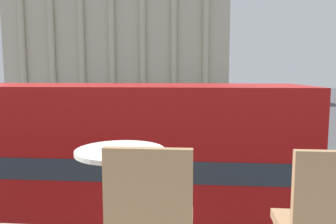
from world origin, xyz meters
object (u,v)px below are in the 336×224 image
object	(u,v)px
plaza_building_left	(123,44)
pedestrian_olive	(184,121)
traffic_light_mid	(256,117)
double_decker_bus	(72,163)
cafe_dining_table	(121,177)
cafe_chair_0	(151,222)
car_white	(221,122)
pedestrian_grey	(201,120)
pedestrian_white	(101,108)
pedestrian_red	(303,112)
traffic_light_far	(184,101)

from	to	relation	value
plaza_building_left	pedestrian_olive	distance (m)	37.09
plaza_building_left	pedestrian_olive	world-z (taller)	plaza_building_left
traffic_light_mid	double_decker_bus	bearing A→B (deg)	-121.63
cafe_dining_table	plaza_building_left	distance (m)	57.19
double_decker_bus	cafe_chair_0	size ratio (longest dim) A/B	11.80
double_decker_bus	pedestrian_olive	xyz separation A→B (m)	(2.11, 16.21, -1.32)
car_white	pedestrian_grey	bearing A→B (deg)	7.21
pedestrian_white	pedestrian_olive	world-z (taller)	pedestrian_olive
double_decker_bus	plaza_building_left	size ratio (longest dim) A/B	0.30
cafe_dining_table	pedestrian_grey	bearing A→B (deg)	87.56
pedestrian_grey	cafe_dining_table	bearing A→B (deg)	-123.69
car_white	pedestrian_white	bearing A→B (deg)	-63.11
pedestrian_white	pedestrian_red	world-z (taller)	pedestrian_red
traffic_light_far	pedestrian_olive	distance (m)	2.79
plaza_building_left	traffic_light_far	bearing A→B (deg)	-69.39
car_white	pedestrian_olive	distance (m)	3.39
double_decker_bus	car_white	distance (m)	18.76
traffic_light_mid	pedestrian_white	bearing A→B (deg)	130.41
double_decker_bus	traffic_light_far	distance (m)	18.82
traffic_light_mid	pedestrian_red	xyz separation A→B (m)	(6.43, 12.53, -1.18)
double_decker_bus	pedestrian_grey	bearing A→B (deg)	80.26
double_decker_bus	pedestrian_red	world-z (taller)	double_decker_bus
pedestrian_white	pedestrian_red	distance (m)	19.14
cafe_dining_table	pedestrian_red	xyz separation A→B (m)	(10.09, 27.72, -2.77)
car_white	traffic_light_far	bearing A→B (deg)	-46.28
traffic_light_mid	plaza_building_left	bearing A→B (deg)	111.49
plaza_building_left	pedestrian_red	world-z (taller)	plaza_building_left
cafe_dining_table	cafe_chair_0	distance (m)	0.67
double_decker_bus	pedestrian_olive	distance (m)	16.40
cafe_chair_0	pedestrian_white	bearing A→B (deg)	102.78
pedestrian_olive	pedestrian_red	world-z (taller)	pedestrian_olive
cafe_dining_table	pedestrian_grey	size ratio (longest dim) A/B	0.42
cafe_chair_0	plaza_building_left	distance (m)	57.85
cafe_chair_0	pedestrian_olive	distance (m)	22.29
traffic_light_far	pedestrian_grey	bearing A→B (deg)	-57.34
plaza_building_left	pedestrian_grey	world-z (taller)	plaza_building_left
car_white	pedestrian_grey	distance (m)	2.10
cafe_dining_table	plaza_building_left	size ratio (longest dim) A/B	0.02
plaza_building_left	traffic_light_mid	bearing A→B (deg)	-68.51
pedestrian_olive	pedestrian_red	bearing A→B (deg)	23.09
cafe_chair_0	traffic_light_far	world-z (taller)	cafe_chair_0
double_decker_bus	traffic_light_mid	world-z (taller)	double_decker_bus
car_white	pedestrian_white	size ratio (longest dim) A/B	2.43
car_white	pedestrian_grey	xyz separation A→B (m)	(-1.59, -1.34, 0.31)
traffic_light_mid	car_white	xyz separation A→B (m)	(-1.14, 8.13, -1.50)
cafe_chair_0	pedestrian_red	xyz separation A→B (m)	(9.80, 28.33, -2.75)
double_decker_bus	car_white	xyz separation A→B (m)	(4.95, 18.02, -1.66)
cafe_chair_0	traffic_light_far	size ratio (longest dim) A/B	0.26
plaza_building_left	car_white	xyz separation A→B (m)	(14.76, -32.24, -8.94)
cafe_dining_table	pedestrian_grey	distance (m)	22.18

